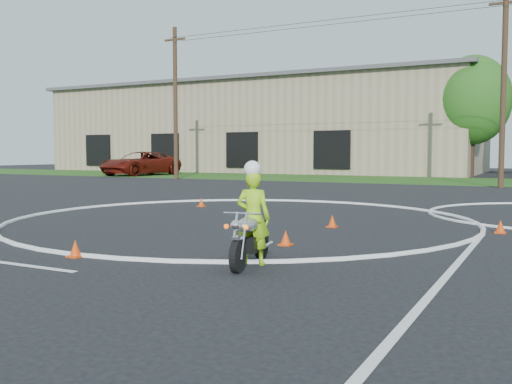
% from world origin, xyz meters
% --- Properties ---
extents(ground, '(120.00, 120.00, 0.00)m').
position_xyz_m(ground, '(0.00, 0.00, 0.00)').
color(ground, black).
rests_on(ground, ground).
extents(grass_strip, '(120.00, 10.00, 0.02)m').
position_xyz_m(grass_strip, '(0.00, 27.00, 0.01)').
color(grass_strip, '#1E4714').
rests_on(grass_strip, ground).
extents(course_markings, '(19.05, 19.05, 0.12)m').
position_xyz_m(course_markings, '(2.17, 4.35, 0.01)').
color(course_markings, silver).
rests_on(course_markings, ground).
extents(primary_motorcycle, '(0.60, 1.71, 0.90)m').
position_xyz_m(primary_motorcycle, '(3.09, -2.33, 0.44)').
color(primary_motorcycle, black).
rests_on(primary_motorcycle, ground).
extents(rider_primary_grp, '(0.61, 0.45, 1.67)m').
position_xyz_m(rider_primary_grp, '(3.08, -2.20, 0.81)').
color(rider_primary_grp, '#94D616').
rests_on(rider_primary_grp, ground).
extents(pickup_grp, '(3.94, 7.03, 1.86)m').
position_xyz_m(pickup_grp, '(-21.21, 24.96, 0.93)').
color(pickup_grp, '#5A120A').
rests_on(pickup_grp, ground).
extents(traffic_cones, '(18.34, 8.92, 0.30)m').
position_xyz_m(traffic_cones, '(3.99, 2.26, 0.14)').
color(traffic_cones, '#DF420B').
rests_on(traffic_cones, ground).
extents(warehouse, '(41.00, 17.00, 8.30)m').
position_xyz_m(warehouse, '(-18.00, 39.99, 4.16)').
color(warehouse, tan).
rests_on(warehouse, ground).
extents(utility_poles, '(41.60, 1.12, 10.00)m').
position_xyz_m(utility_poles, '(5.00, 21.00, 5.20)').
color(utility_poles, '#473321').
rests_on(utility_poles, ground).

